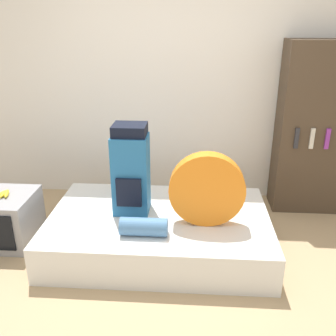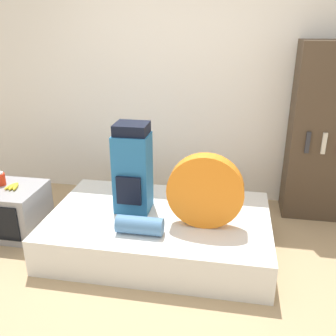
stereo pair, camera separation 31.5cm
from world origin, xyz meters
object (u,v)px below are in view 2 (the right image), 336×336
at_px(backpack, 133,169).
at_px(bookshelf, 329,134).
at_px(tent_bag, 205,191).
at_px(sleeping_roll, 140,225).
at_px(canister, 1,179).
at_px(television, 10,210).

relative_size(backpack, bookshelf, 0.45).
relative_size(tent_bag, sleeping_roll, 1.65).
bearing_deg(bookshelf, backpack, -154.54).
relative_size(tent_bag, canister, 4.78).
bearing_deg(backpack, television, -177.17).
bearing_deg(sleeping_roll, canister, 164.54).
height_order(television, bookshelf, bookshelf).
bearing_deg(tent_bag, television, 176.37).
relative_size(canister, bookshelf, 0.07).
height_order(television, canister, canister).
xyz_separation_m(tent_bag, sleeping_roll, (-0.50, -0.22, -0.24)).
bearing_deg(backpack, tent_bag, -15.33).
height_order(backpack, sleeping_roll, backpack).
height_order(backpack, television, backpack).
height_order(backpack, tent_bag, backpack).
bearing_deg(television, bookshelf, 16.83).
distance_m(canister, bookshelf, 3.23).
distance_m(backpack, television, 1.32).
xyz_separation_m(backpack, tent_bag, (0.66, -0.18, -0.08)).
bearing_deg(tent_bag, canister, 174.74).
bearing_deg(backpack, sleeping_roll, -68.71).
height_order(sleeping_roll, television, sleeping_roll).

